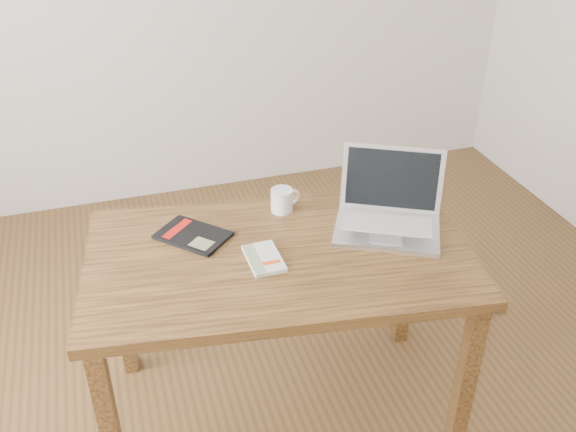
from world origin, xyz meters
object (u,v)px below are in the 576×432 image
object	(u,v)px
laptop	(389,212)
white_guidebook	(264,259)
desk	(279,274)
coffee_mug	(283,200)
black_guidebook	(193,235)

from	to	relation	value
laptop	white_guidebook	bearing A→B (deg)	-142.75
desk	coffee_mug	size ratio (longest dim) A/B	11.71
desk	laptop	distance (m)	0.45
black_guidebook	laptop	bearing A→B (deg)	-54.53
white_guidebook	laptop	bearing A→B (deg)	8.15
laptop	black_guidebook	bearing A→B (deg)	-162.87
desk	coffee_mug	world-z (taller)	coffee_mug
desk	coffee_mug	distance (m)	0.31
black_guidebook	coffee_mug	world-z (taller)	coffee_mug
white_guidebook	coffee_mug	world-z (taller)	coffee_mug
white_guidebook	black_guidebook	world-z (taller)	white_guidebook
white_guidebook	black_guidebook	size ratio (longest dim) A/B	0.63
desk	black_guidebook	distance (m)	0.33
laptop	coffee_mug	distance (m)	0.39
white_guidebook	coffee_mug	bearing A→B (deg)	60.87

